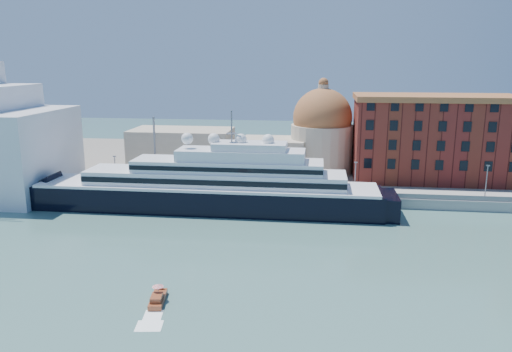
# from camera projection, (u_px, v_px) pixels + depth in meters

# --- Properties ---
(ground) EXTENTS (400.00, 400.00, 0.00)m
(ground) POSITION_uv_depth(u_px,v_px,m) (204.00, 246.00, 94.59)
(ground) COLOR #38615C
(ground) RESTS_ON ground
(quay) EXTENTS (180.00, 10.00, 2.50)m
(quay) POSITION_uv_depth(u_px,v_px,m) (234.00, 193.00, 127.15)
(quay) COLOR gray
(quay) RESTS_ON ground
(land) EXTENTS (260.00, 72.00, 2.00)m
(land) POSITION_uv_depth(u_px,v_px,m) (255.00, 162.00, 166.81)
(land) COLOR slate
(land) RESTS_ON ground
(quay_fence) EXTENTS (180.00, 0.10, 1.20)m
(quay_fence) POSITION_uv_depth(u_px,v_px,m) (231.00, 190.00, 122.38)
(quay_fence) COLOR slate
(quay_fence) RESTS_ON quay
(superyacht) EXTENTS (91.26, 12.65, 27.27)m
(superyacht) POSITION_uv_depth(u_px,v_px,m) (196.00, 190.00, 116.61)
(superyacht) COLOR black
(superyacht) RESTS_ON ground
(service_barge) EXTENTS (14.22, 8.29, 3.04)m
(service_barge) POSITION_uv_depth(u_px,v_px,m) (71.00, 202.00, 120.57)
(service_barge) COLOR white
(service_barge) RESTS_ON ground
(water_taxi) EXTENTS (2.71, 5.97, 2.74)m
(water_taxi) POSITION_uv_depth(u_px,v_px,m) (158.00, 298.00, 72.25)
(water_taxi) COLOR brown
(water_taxi) RESTS_ON ground
(warehouse) EXTENTS (43.00, 19.00, 23.25)m
(warehouse) POSITION_uv_depth(u_px,v_px,m) (433.00, 137.00, 135.31)
(warehouse) COLOR maroon
(warehouse) RESTS_ON land
(church) EXTENTS (66.00, 18.00, 25.50)m
(church) POSITION_uv_depth(u_px,v_px,m) (268.00, 141.00, 147.07)
(church) COLOR beige
(church) RESTS_ON land
(lamp_posts) EXTENTS (120.80, 2.40, 18.00)m
(lamp_posts) POSITION_uv_depth(u_px,v_px,m) (183.00, 160.00, 125.07)
(lamp_posts) COLOR slate
(lamp_posts) RESTS_ON quay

